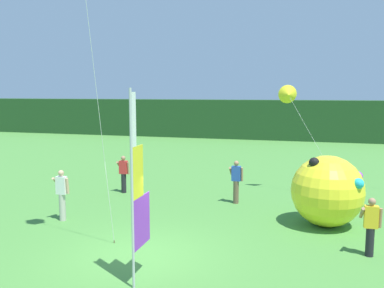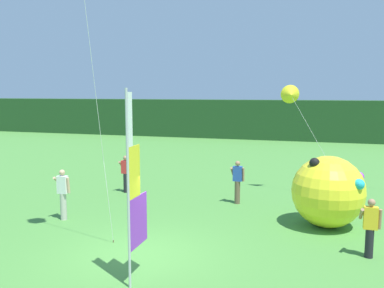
{
  "view_description": "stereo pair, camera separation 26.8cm",
  "coord_description": "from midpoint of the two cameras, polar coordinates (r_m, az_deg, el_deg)",
  "views": [
    {
      "loc": [
        4.37,
        -9.98,
        4.48
      ],
      "look_at": [
        0.66,
        3.03,
        2.75
      ],
      "focal_mm": 38.34,
      "sensor_mm": 36.0,
      "label": 1
    },
    {
      "loc": [
        4.62,
        -9.9,
        4.48
      ],
      "look_at": [
        0.66,
        3.03,
        2.75
      ],
      "focal_mm": 38.34,
      "sensor_mm": 36.0,
      "label": 2
    }
  ],
  "objects": [
    {
      "name": "banner_flag",
      "position": [
        9.58,
        -8.4,
        -6.63
      ],
      "size": [
        0.06,
        1.03,
        4.56
      ],
      "color": "#B7B7BC",
      "rests_on": "ground"
    },
    {
      "name": "distant_treeline",
      "position": [
        39.55,
        9.37,
        3.39
      ],
      "size": [
        80.0,
        2.4,
        3.7
      ],
      "primitive_type": "cube",
      "color": "#1E421E",
      "rests_on": "ground"
    },
    {
      "name": "inflatable_balloon",
      "position": [
        14.41,
        17.81,
        -6.23
      ],
      "size": [
        2.39,
        2.39,
        2.39
      ],
      "color": "yellow",
      "rests_on": "ground"
    },
    {
      "name": "person_far_left",
      "position": [
        15.07,
        -18.13,
        -6.58
      ],
      "size": [
        0.55,
        0.48,
        1.79
      ],
      "color": "#B7B2A3",
      "rests_on": "ground"
    },
    {
      "name": "kite_yellow_delta_1",
      "position": [
        18.4,
        12.84,
        6.69
      ],
      "size": [
        3.01,
        0.59,
        4.77
      ],
      "color": "brown",
      "rests_on": "ground"
    },
    {
      "name": "person_far_right",
      "position": [
        16.58,
        5.7,
        -5.1
      ],
      "size": [
        0.55,
        0.48,
        1.74
      ],
      "color": "brown",
      "rests_on": "ground"
    },
    {
      "name": "person_mid_field",
      "position": [
        18.51,
        -9.91,
        -4.01
      ],
      "size": [
        0.55,
        0.48,
        1.66
      ],
      "color": "black",
      "rests_on": "ground"
    },
    {
      "name": "person_near_banner",
      "position": [
        12.3,
        23.02,
        -10.37
      ],
      "size": [
        0.55,
        0.48,
        1.63
      ],
      "color": "black",
      "rests_on": "ground"
    },
    {
      "name": "ground_plane",
      "position": [
        11.79,
        -8.06,
        -15.11
      ],
      "size": [
        120.0,
        120.0,
        0.0
      ],
      "primitive_type": "plane",
      "color": "#478438"
    }
  ]
}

